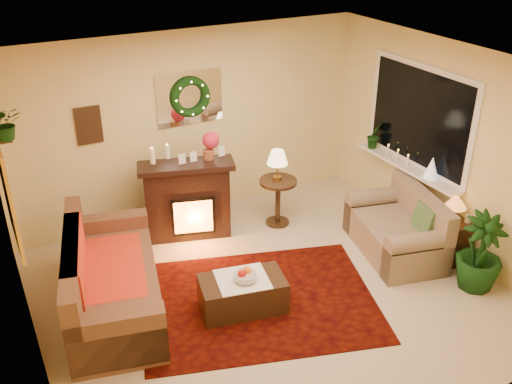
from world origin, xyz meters
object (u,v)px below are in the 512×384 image
side_table_round (278,202)px  end_table_square (446,241)px  sofa (113,275)px  coffee_table (243,293)px  loveseat (396,223)px  fireplace (187,199)px

side_table_round → end_table_square: size_ratio=1.21×
sofa → side_table_round: sofa is taller
side_table_round → coffee_table: (-1.27, -1.45, -0.12)m
loveseat → coffee_table: size_ratio=1.54×
fireplace → loveseat: (2.17, -1.60, -0.13)m
loveseat → side_table_round: 1.63m
sofa → loveseat: sofa is taller
fireplace → loveseat: 2.70m
fireplace → loveseat: bearing=-19.6°
fireplace → side_table_round: (1.21, -0.28, -0.23)m
fireplace → end_table_square: (2.60, -2.05, -0.28)m
loveseat → side_table_round: size_ratio=2.11×
side_table_round → coffee_table: side_table_round is taller
loveseat → sofa: bearing=-175.3°
sofa → side_table_round: bearing=30.3°
loveseat → side_table_round: (-0.96, 1.32, -0.09)m
sofa → end_table_square: 4.01m
sofa → coffee_table: size_ratio=2.29×
fireplace → coffee_table: fireplace is taller
loveseat → end_table_square: 0.64m
fireplace → sofa: bearing=-123.9°
fireplace → side_table_round: fireplace is taller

